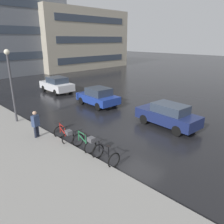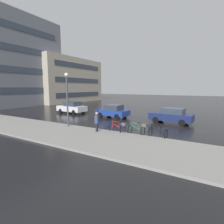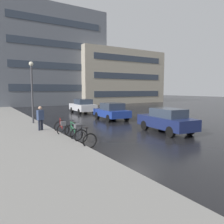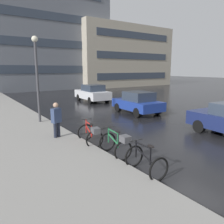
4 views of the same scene
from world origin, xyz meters
name	(u,v)px [view 4 (image 4 of 4)]	position (x,y,z in m)	size (l,w,h in m)	color
ground_plane	(196,146)	(0.00, 0.00, 0.00)	(140.00, 140.00, 0.00)	black
bicycle_nearest	(146,161)	(-3.41, -0.61, 0.40)	(0.77, 1.20, 0.97)	black
bicycle_second	(117,144)	(-3.36, 0.91, 0.50)	(0.80, 1.44, 0.98)	black
bicycle_third	(91,134)	(-3.52, 2.50, 0.49)	(0.91, 1.48, 0.99)	black
car_blue	(138,102)	(2.45, 6.45, 0.78)	(2.16, 3.83, 1.54)	navy
car_white	(93,93)	(2.61, 13.16, 0.82)	(2.12, 4.21, 1.64)	silver
pedestrian	(56,119)	(-4.43, 3.95, 0.94)	(0.45, 0.35, 1.68)	#1E2333
streetlamp	(37,71)	(-4.20, 7.25, 2.98)	(0.34, 0.34, 4.83)	#424247
building_facade_main	(43,35)	(3.92, 30.97, 8.42)	(18.73, 10.21, 16.84)	slate
building_facade_side	(116,57)	(17.36, 29.74, 5.26)	(18.51, 10.91, 10.53)	#B2A893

